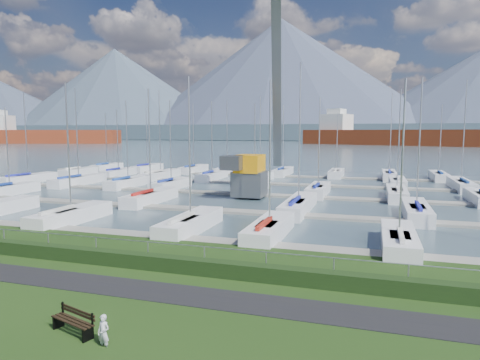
% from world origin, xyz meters
% --- Properties ---
extents(path, '(160.00, 2.00, 0.04)m').
position_xyz_m(path, '(0.00, -3.00, 0.01)').
color(path, black).
rests_on(path, grass).
extents(water, '(800.00, 540.00, 0.20)m').
position_xyz_m(water, '(0.00, 260.00, -0.40)').
color(water, '#40535D').
extents(hedge, '(80.00, 0.70, 0.70)m').
position_xyz_m(hedge, '(0.00, -0.40, 0.35)').
color(hedge, black).
rests_on(hedge, grass).
extents(fence, '(80.00, 0.04, 0.04)m').
position_xyz_m(fence, '(0.00, 0.00, 1.20)').
color(fence, '#999BA1').
rests_on(fence, grass).
extents(foothill, '(900.00, 80.00, 12.00)m').
position_xyz_m(foothill, '(0.00, 330.00, 6.00)').
color(foothill, '#40515E').
rests_on(foothill, water).
extents(mountains, '(1190.00, 360.00, 115.00)m').
position_xyz_m(mountains, '(7.35, 404.62, 46.68)').
color(mountains, '#40495D').
rests_on(mountains, water).
extents(docks, '(90.00, 41.60, 0.25)m').
position_xyz_m(docks, '(0.00, 26.00, -0.22)').
color(docks, slate).
rests_on(docks, water).
extents(bench_right, '(1.84, 0.93, 0.85)m').
position_xyz_m(bench_right, '(0.28, -7.10, 0.42)').
color(bench_right, black).
rests_on(bench_right, grass).
extents(person, '(0.46, 0.34, 1.16)m').
position_xyz_m(person, '(1.72, -7.55, 0.58)').
color(person, silver).
rests_on(person, grass).
extents(crane, '(5.52, 13.21, 22.35)m').
position_xyz_m(crane, '(-2.35, 25.48, 5.33)').
color(crane, slate).
rests_on(crane, water).
extents(cargo_ship_west, '(83.27, 42.01, 21.50)m').
position_xyz_m(cargo_ship_west, '(-177.70, 186.75, 3.73)').
color(cargo_ship_west, maroon).
rests_on(cargo_ship_west, water).
extents(cargo_ship_mid, '(105.83, 54.18, 21.50)m').
position_xyz_m(cargo_ship_mid, '(19.70, 213.47, 3.48)').
color(cargo_ship_mid, maroon).
rests_on(cargo_ship_mid, water).
extents(sailboat_fleet, '(74.79, 48.95, 13.24)m').
position_xyz_m(sailboat_fleet, '(-2.20, 28.75, 5.40)').
color(sailboat_fleet, maroon).
rests_on(sailboat_fleet, water).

